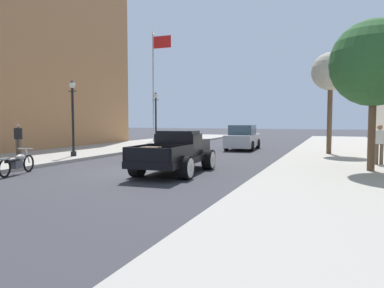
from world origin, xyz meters
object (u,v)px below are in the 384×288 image
(pedestrian_sidewalk_right, at_px, (379,142))
(street_lamp_far, at_px, (156,115))
(pedestrian_sidewalk_left, at_px, (18,137))
(street_lamp_near, at_px, (73,112))
(street_tree_second, at_px, (331,73))
(hotrod_truck_black, at_px, (178,152))
(flagpole, at_px, (156,75))
(motorcycle_parked, at_px, (17,163))
(street_tree_nearest, at_px, (374,63))
(car_background_silver, at_px, (243,138))

(pedestrian_sidewalk_right, relative_size, street_lamp_far, 0.43)
(pedestrian_sidewalk_left, relative_size, pedestrian_sidewalk_right, 1.00)
(street_lamp_near, bearing_deg, street_tree_second, 27.00)
(hotrod_truck_black, distance_m, street_lamp_far, 13.13)
(street_tree_second, bearing_deg, flagpole, 154.11)
(hotrod_truck_black, height_order, motorcycle_parked, hotrod_truck_black)
(pedestrian_sidewalk_right, xyz_separation_m, flagpole, (-16.02, 11.31, 4.68))
(hotrod_truck_black, relative_size, street_tree_nearest, 0.92)
(street_lamp_near, distance_m, street_tree_second, 13.77)
(street_lamp_near, bearing_deg, pedestrian_sidewalk_right, 6.71)
(car_background_silver, bearing_deg, street_tree_nearest, -53.63)
(car_background_silver, height_order, flagpole, flagpole)
(motorcycle_parked, bearing_deg, hotrod_truck_black, 28.47)
(motorcycle_parked, distance_m, flagpole, 19.25)
(street_lamp_near, height_order, street_tree_nearest, street_tree_nearest)
(motorcycle_parked, relative_size, pedestrian_sidewalk_right, 1.26)
(pedestrian_sidewalk_left, bearing_deg, street_lamp_near, 15.68)
(street_lamp_far, bearing_deg, hotrod_truck_black, -59.47)
(street_tree_nearest, xyz_separation_m, street_tree_second, (-1.54, 6.67, 0.53))
(car_background_silver, bearing_deg, motorcycle_parked, -109.08)
(hotrod_truck_black, distance_m, motorcycle_parked, 5.85)
(street_tree_nearest, bearing_deg, street_lamp_near, 177.92)
(pedestrian_sidewalk_left, xyz_separation_m, street_tree_second, (14.96, 6.97, 3.45))
(street_lamp_near, height_order, flagpole, flagpole)
(street_tree_nearest, relative_size, street_tree_second, 0.99)
(motorcycle_parked, bearing_deg, street_tree_second, 47.47)
(pedestrian_sidewalk_left, bearing_deg, street_lamp_far, 72.36)
(flagpole, bearing_deg, pedestrian_sidewalk_left, -93.99)
(car_background_silver, bearing_deg, hotrod_truck_black, -88.94)
(hotrod_truck_black, xyz_separation_m, street_tree_nearest, (6.82, 1.90, 3.25))
(street_lamp_far, distance_m, street_tree_nearest, 16.44)
(hotrod_truck_black, distance_m, street_tree_second, 10.75)
(car_background_silver, xyz_separation_m, pedestrian_sidewalk_right, (7.51, -7.39, 0.32))
(hotrod_truck_black, relative_size, flagpole, 0.55)
(car_background_silver, relative_size, street_tree_nearest, 0.81)
(street_lamp_near, xyz_separation_m, flagpole, (-1.88, 12.97, 3.39))
(car_background_silver, relative_size, street_lamp_near, 1.14)
(street_lamp_near, bearing_deg, motorcycle_parked, -71.79)
(car_background_silver, height_order, street_lamp_near, street_lamp_near)
(pedestrian_sidewalk_left, relative_size, street_tree_nearest, 0.31)
(pedestrian_sidewalk_left, xyz_separation_m, street_tree_nearest, (16.50, 0.30, 2.92))
(flagpole, xyz_separation_m, street_tree_nearest, (15.54, -13.47, -1.77))
(car_background_silver, distance_m, street_tree_second, 7.25)
(motorcycle_parked, height_order, street_lamp_near, street_lamp_near)
(hotrod_truck_black, distance_m, pedestrian_sidewalk_right, 8.36)
(street_lamp_near, relative_size, street_lamp_far, 1.00)
(street_lamp_far, relative_size, street_tree_second, 0.70)
(hotrod_truck_black, distance_m, street_lamp_near, 7.43)
(street_tree_second, bearing_deg, pedestrian_sidewalk_right, -65.91)
(flagpole, bearing_deg, motorcycle_parked, -78.82)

